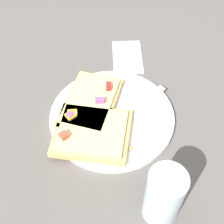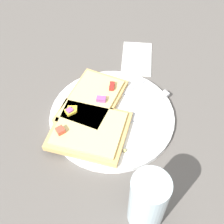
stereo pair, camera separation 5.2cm
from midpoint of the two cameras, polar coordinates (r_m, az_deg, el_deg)
ground_plane at (r=0.70m, az=2.13°, el=-1.22°), size 4.00×4.00×0.00m
plate at (r=0.70m, az=2.14°, el=-0.92°), size 0.28×0.28×0.01m
fork at (r=0.71m, az=0.48°, el=1.41°), size 0.16×0.17×0.01m
knife at (r=0.70m, az=7.04°, el=-0.14°), size 0.17×0.17×0.01m
pizza_slice_main at (r=0.65m, az=-1.98°, el=-3.42°), size 0.16×0.18×0.03m
pizza_slice_corner at (r=0.70m, az=-1.53°, el=2.00°), size 0.20×0.16×0.03m
crumb_scatter at (r=0.65m, az=-0.33°, el=-5.01°), size 0.06×0.12×0.01m
drinking_glass at (r=0.54m, az=9.43°, el=-15.97°), size 0.06×0.06×0.13m
napkin at (r=0.84m, az=6.37°, el=9.70°), size 0.13×0.08×0.01m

